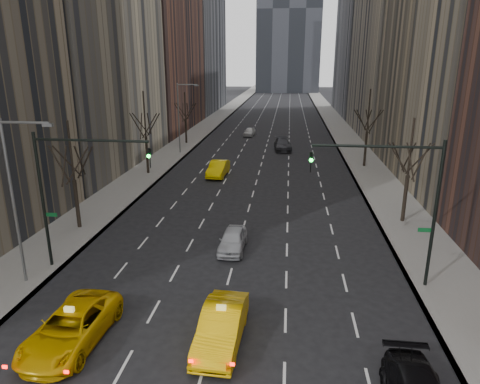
% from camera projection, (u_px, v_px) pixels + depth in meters
% --- Properties ---
extents(sidewalk_left, '(4.50, 320.00, 0.15)m').
position_uv_depth(sidewalk_left, '(207.00, 126.00, 80.96)').
color(sidewalk_left, slate).
rests_on(sidewalk_left, ground).
extents(sidewalk_right, '(4.50, 320.00, 0.15)m').
position_uv_depth(sidewalk_right, '(339.00, 128.00, 78.32)').
color(sidewalk_right, slate).
rests_on(sidewalk_right, ground).
extents(tree_lw_b, '(3.36, 3.50, 7.82)m').
position_uv_depth(tree_lw_b, '(74.00, 180.00, 30.49)').
color(tree_lw_b, black).
rests_on(tree_lw_b, ground).
extents(tree_lw_c, '(3.36, 3.50, 8.74)m').
position_uv_depth(tree_lw_c, '(146.00, 137.00, 45.59)').
color(tree_lw_c, black).
rests_on(tree_lw_c, ground).
extents(tree_lw_d, '(3.36, 3.50, 7.36)m').
position_uv_depth(tree_lw_d, '(186.00, 120.00, 62.82)').
color(tree_lw_d, black).
rests_on(tree_lw_d, ground).
extents(tree_rw_b, '(3.36, 3.50, 7.82)m').
position_uv_depth(tree_rw_b, '(408.00, 176.00, 31.70)').
color(tree_rw_b, black).
rests_on(tree_rw_b, ground).
extents(tree_rw_c, '(3.36, 3.50, 8.74)m').
position_uv_depth(tree_rw_c, '(367.00, 133.00, 48.70)').
color(tree_rw_c, black).
rests_on(tree_rw_c, ground).
extents(traffic_mast_left, '(6.69, 0.39, 8.00)m').
position_uv_depth(traffic_mast_left, '(68.00, 180.00, 23.95)').
color(traffic_mast_left, black).
rests_on(traffic_mast_left, ground).
extents(traffic_mast_right, '(6.69, 0.39, 8.00)m').
position_uv_depth(traffic_mast_right, '(404.00, 190.00, 21.99)').
color(traffic_mast_right, black).
rests_on(traffic_mast_right, ground).
extents(streetlight_near, '(2.83, 0.22, 9.00)m').
position_uv_depth(streetlight_near, '(17.00, 187.00, 22.20)').
color(streetlight_near, slate).
rests_on(streetlight_near, ground).
extents(streetlight_far, '(2.83, 0.22, 9.00)m').
position_uv_depth(streetlight_far, '(181.00, 111.00, 55.44)').
color(streetlight_far, slate).
rests_on(streetlight_far, ground).
extents(taxi_suv, '(2.87, 5.77, 1.57)m').
position_uv_depth(taxi_suv, '(71.00, 327.00, 18.58)').
color(taxi_suv, '#D8A204').
rests_on(taxi_suv, ground).
extents(taxi_sedan, '(1.96, 5.05, 1.64)m').
position_uv_depth(taxi_sedan, '(221.00, 326.00, 18.59)').
color(taxi_sedan, '#FFBD05').
rests_on(taxi_sedan, ground).
extents(silver_sedan_ahead, '(1.72, 4.09, 1.38)m').
position_uv_depth(silver_sedan_ahead, '(233.00, 240.00, 27.87)').
color(silver_sedan_ahead, '#A8AAB0').
rests_on(silver_sedan_ahead, ground).
extents(far_taxi, '(1.98, 4.98, 1.61)m').
position_uv_depth(far_taxi, '(218.00, 169.00, 45.81)').
color(far_taxi, yellow).
rests_on(far_taxi, ground).
extents(far_suv_grey, '(2.70, 5.62, 1.58)m').
position_uv_depth(far_suv_grey, '(283.00, 144.00, 59.12)').
color(far_suv_grey, '#2E2E33').
rests_on(far_suv_grey, ground).
extents(far_car_white, '(1.94, 4.02, 1.32)m').
position_uv_depth(far_car_white, '(249.00, 132.00, 70.36)').
color(far_car_white, silver).
rests_on(far_car_white, ground).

